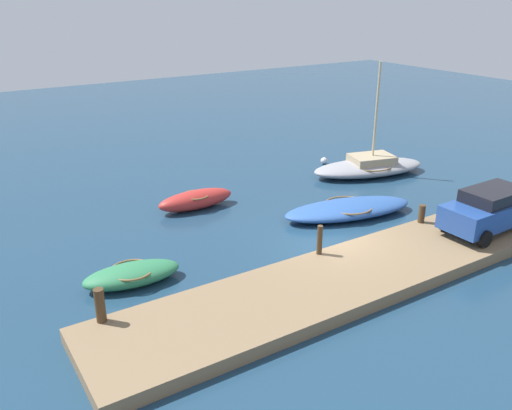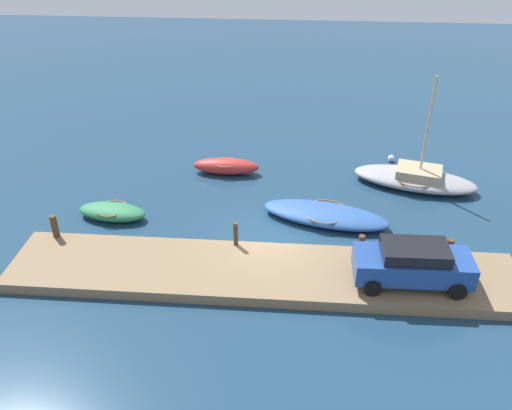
{
  "view_description": "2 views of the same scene",
  "coord_description": "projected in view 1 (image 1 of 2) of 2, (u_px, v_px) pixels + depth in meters",
  "views": [
    {
      "loc": [
        -11.88,
        -13.77,
        8.93
      ],
      "look_at": [
        -1.32,
        2.97,
        0.97
      ],
      "focal_mm": 37.55,
      "sensor_mm": 36.0,
      "label": 1
    },
    {
      "loc": [
        1.08,
        -18.82,
        13.41
      ],
      "look_at": [
        -0.58,
        2.01,
        0.59
      ],
      "focal_mm": 37.65,
      "sensor_mm": 36.0,
      "label": 2
    }
  ],
  "objects": [
    {
      "name": "mooring_post_mid_west",
      "position": [
        320.0,
        240.0,
        18.36
      ],
      "size": [
        0.19,
        0.19,
        1.06
      ],
      "primitive_type": "cylinder",
      "color": "#47331E",
      "rests_on": "dock_platform"
    },
    {
      "name": "marker_buoy",
      "position": [
        324.0,
        161.0,
        29.51
      ],
      "size": [
        0.37,
        0.37,
        0.37
      ],
      "primitive_type": "sphere",
      "color": "silver",
      "rests_on": "ground_plane"
    },
    {
      "name": "mooring_post_east",
      "position": [
        479.0,
        197.0,
        22.68
      ],
      "size": [
        0.28,
        0.28,
        0.71
      ],
      "primitive_type": "cylinder",
      "color": "#47331E",
      "rests_on": "dock_platform"
    },
    {
      "name": "mooring_post_mid_east",
      "position": [
        422.0,
        214.0,
        20.95
      ],
      "size": [
        0.25,
        0.25,
        0.72
      ],
      "primitive_type": "cylinder",
      "color": "#47331E",
      "rests_on": "dock_platform"
    },
    {
      "name": "motorboat_blue",
      "position": [
        348.0,
        209.0,
        22.63
      ],
      "size": [
        6.05,
        3.25,
        0.64
      ],
      "rotation": [
        0.0,
        0.0,
        -0.23
      ],
      "color": "#2D569E",
      "rests_on": "ground_plane"
    },
    {
      "name": "mooring_post_west",
      "position": [
        100.0,
        305.0,
        14.59
      ],
      "size": [
        0.28,
        0.28,
        1.01
      ],
      "primitive_type": "cylinder",
      "color": "#47331E",
      "rests_on": "dock_platform"
    },
    {
      "name": "parked_car",
      "position": [
        492.0,
        208.0,
        20.13
      ],
      "size": [
        4.31,
        1.95,
        1.65
      ],
      "rotation": [
        0.0,
        0.0,
        0.02
      ],
      "color": "#234793",
      "rests_on": "dock_platform"
    },
    {
      "name": "rowboat_red",
      "position": [
        196.0,
        200.0,
        23.4
      ],
      "size": [
        3.48,
        1.21,
        0.82
      ],
      "rotation": [
        0.0,
        0.0,
        -0.01
      ],
      "color": "#B72D28",
      "rests_on": "ground_plane"
    },
    {
      "name": "dock_platform",
      "position": [
        374.0,
        268.0,
        18.05
      ],
      "size": [
        19.8,
        3.5,
        0.43
      ],
      "primitive_type": "cube",
      "color": "#846B4C",
      "rests_on": "ground_plane"
    },
    {
      "name": "sailboat_grey",
      "position": [
        369.0,
        166.0,
        27.72
      ],
      "size": [
        6.46,
        3.78,
        5.74
      ],
      "rotation": [
        0.0,
        0.0,
        -0.25
      ],
      "color": "#939399",
      "rests_on": "ground_plane"
    },
    {
      "name": "ground_plane",
      "position": [
        328.0,
        247.0,
        20.02
      ],
      "size": [
        84.0,
        84.0,
        0.0
      ],
      "primitive_type": "plane",
      "color": "navy"
    },
    {
      "name": "rowboat_green",
      "position": [
        132.0,
        274.0,
        17.41
      ],
      "size": [
        3.3,
        1.73,
        0.65
      ],
      "rotation": [
        0.0,
        0.0,
        -0.11
      ],
      "color": "#2D7A4C",
      "rests_on": "ground_plane"
    }
  ]
}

